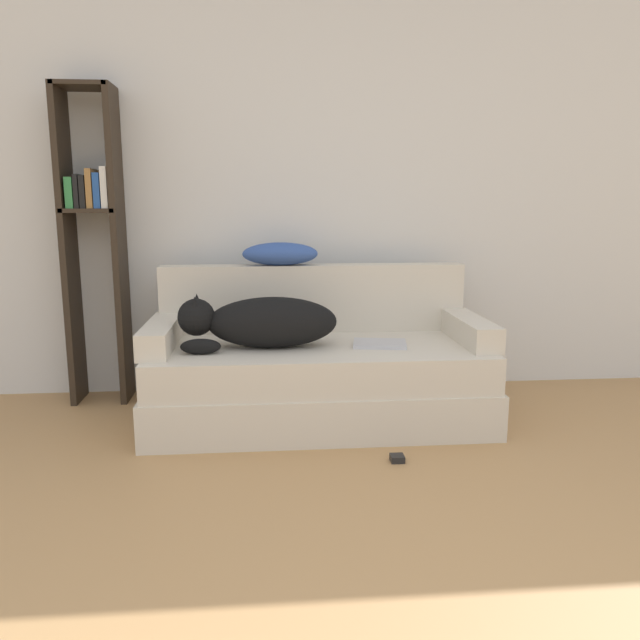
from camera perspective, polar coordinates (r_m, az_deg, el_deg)
wall_back at (r=3.97m, az=0.00°, el=13.08°), size 7.24×0.06×2.70m
couch at (r=3.44m, az=-0.14°, el=-5.75°), size 1.82×0.87×0.43m
couch_backrest at (r=3.70m, az=-0.63°, el=2.03°), size 1.78×0.15×0.39m
couch_arm_left at (r=3.40m, az=-14.34°, el=-1.33°), size 0.15×0.68×0.13m
couch_arm_right at (r=3.54m, az=13.50°, el=-0.83°), size 0.15×0.68×0.13m
dog at (r=3.28m, az=-5.44°, el=-0.18°), size 0.83×0.29×0.29m
laptop at (r=3.37m, az=5.48°, el=-2.16°), size 0.31×0.25×0.02m
throw_pillow at (r=3.65m, az=-3.66°, el=6.06°), size 0.44×0.20×0.13m
bookshelf at (r=3.90m, az=-20.02°, el=7.69°), size 0.33×0.26×1.84m
power_adapter at (r=2.99m, az=7.07°, el=-12.44°), size 0.06×0.06×0.03m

